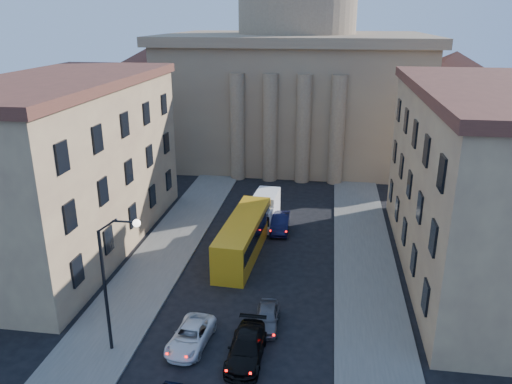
# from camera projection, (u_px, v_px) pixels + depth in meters

# --- Properties ---
(sidewalk_left) EXTENTS (5.00, 60.00, 0.15)m
(sidewalk_left) POSITION_uv_depth(u_px,v_px,m) (152.00, 270.00, 40.03)
(sidewalk_left) COLOR #5A5852
(sidewalk_left) RESTS_ON ground
(sidewalk_right) EXTENTS (5.00, 60.00, 0.15)m
(sidewalk_right) POSITION_uv_depth(u_px,v_px,m) (368.00, 286.00, 37.68)
(sidewalk_right) COLOR #5A5852
(sidewalk_right) RESTS_ON ground
(church) EXTENTS (68.02, 28.76, 36.60)m
(church) POSITION_uv_depth(u_px,v_px,m) (295.00, 72.00, 69.83)
(church) COLOR #7D644D
(church) RESTS_ON ground
(building_left) EXTENTS (11.60, 26.60, 14.70)m
(building_left) POSITION_uv_depth(u_px,v_px,m) (66.00, 164.00, 42.47)
(building_left) COLOR tan
(building_left) RESTS_ON ground
(building_right) EXTENTS (11.60, 26.60, 14.70)m
(building_right) POSITION_uv_depth(u_px,v_px,m) (486.00, 182.00, 37.78)
(building_right) COLOR tan
(building_right) RESTS_ON ground
(street_lamp) EXTENTS (2.62, 0.44, 8.83)m
(street_lamp) POSITION_uv_depth(u_px,v_px,m) (112.00, 274.00, 28.75)
(street_lamp) COLOR black
(street_lamp) RESTS_ON ground
(car_left_mid) EXTENTS (2.54, 4.79, 1.28)m
(car_left_mid) POSITION_uv_depth(u_px,v_px,m) (191.00, 336.00, 30.85)
(car_left_mid) COLOR white
(car_left_mid) RESTS_ON ground
(car_right_mid) EXTENTS (2.11, 5.07, 1.47)m
(car_right_mid) POSITION_uv_depth(u_px,v_px,m) (247.00, 348.00, 29.65)
(car_right_mid) COLOR black
(car_right_mid) RESTS_ON ground
(car_right_far) EXTENTS (1.72, 3.91, 1.31)m
(car_right_far) POSITION_uv_depth(u_px,v_px,m) (267.00, 317.00, 32.79)
(car_right_far) COLOR #55565B
(car_right_far) RESTS_ON ground
(car_right_distant) EXTENTS (1.79, 4.77, 1.56)m
(car_right_distant) POSITION_uv_depth(u_px,v_px,m) (280.00, 223.00, 47.38)
(car_right_distant) COLOR black
(car_right_distant) RESTS_ON ground
(city_bus) EXTENTS (3.28, 11.55, 3.22)m
(city_bus) POSITION_uv_depth(u_px,v_px,m) (244.00, 236.00, 42.34)
(city_bus) COLOR gold
(city_bus) RESTS_ON ground
(box_truck) EXTENTS (2.49, 5.53, 2.97)m
(box_truck) POSITION_uv_depth(u_px,v_px,m) (265.00, 210.00, 48.79)
(box_truck) COLOR white
(box_truck) RESTS_ON ground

